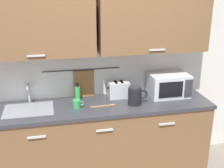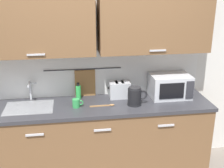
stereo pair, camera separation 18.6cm
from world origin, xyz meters
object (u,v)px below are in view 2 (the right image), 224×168
object	(u,v)px
wooden_spoon	(105,105)
toaster	(119,89)
microwave	(170,86)
electric_kettle	(135,96)
mug_near_sink	(76,103)
dish_soap_bottle	(78,92)

from	to	relation	value
wooden_spoon	toaster	bearing A→B (deg)	49.87
microwave	electric_kettle	bearing A→B (deg)	-158.47
electric_kettle	wooden_spoon	xyz separation A→B (m)	(-0.33, 0.01, -0.10)
microwave	toaster	size ratio (longest dim) A/B	1.80
toaster	mug_near_sink	bearing A→B (deg)	-156.85
mug_near_sink	toaster	xyz separation A→B (m)	(0.51, 0.22, 0.05)
toaster	wooden_spoon	bearing A→B (deg)	-130.13
dish_soap_bottle	mug_near_sink	bearing A→B (deg)	-97.90
dish_soap_bottle	mug_near_sink	world-z (taller)	dish_soap_bottle
electric_kettle	dish_soap_bottle	world-z (taller)	electric_kettle
mug_near_sink	microwave	bearing A→B (deg)	8.00
electric_kettle	mug_near_sink	size ratio (longest dim) A/B	1.89
microwave	dish_soap_bottle	size ratio (longest dim) A/B	2.35
mug_near_sink	wooden_spoon	bearing A→B (deg)	-2.55
electric_kettle	toaster	distance (m)	0.28
electric_kettle	dish_soap_bottle	xyz separation A→B (m)	(-0.61, 0.27, -0.01)
dish_soap_bottle	wooden_spoon	bearing A→B (deg)	-41.83
toaster	electric_kettle	bearing A→B (deg)	-62.10
dish_soap_bottle	wooden_spoon	size ratio (longest dim) A/B	0.71
microwave	dish_soap_bottle	xyz separation A→B (m)	(-1.07, 0.08, -0.05)
microwave	mug_near_sink	size ratio (longest dim) A/B	3.83
microwave	mug_near_sink	distance (m)	1.12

